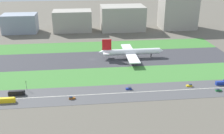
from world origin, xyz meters
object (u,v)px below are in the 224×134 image
traffic_light (26,85)px  bus_1 (17,93)px  airliner (130,52)px  bus_0 (7,100)px  truck_1 (221,83)px  hangar_building (73,21)px  car_1 (129,88)px  terminal_building (20,23)px  office_tower (122,18)px  car_2 (218,90)px  fuel_tank_west (68,19)px  car_3 (189,85)px  cargo_warehouse (178,11)px  car_0 (72,98)px

traffic_light → bus_1: bearing=-125.1°
airliner → bus_0: bearing=-142.0°
airliner → bus_1: bearing=-144.4°
truck_1 → hangar_building: 218.02m
bus_0 → hangar_building: hangar_building is taller
car_1 → bus_1: bearing=-180.0°
terminal_building → office_tower: (137.28, 0.00, 4.10)m
bus_0 → terminal_building: size_ratio=0.26×
bus_0 → traffic_light: bearing=-119.4°
car_2 → fuel_tank_west: fuel_tank_west is taller
airliner → terminal_building: bearing=138.4°
bus_1 → office_tower: 210.20m
car_3 → office_tower: (-25.50, 182.00, 15.36)m
office_tower → truck_1: bearing=-74.3°
terminal_building → airliner: bearing=-41.6°
bus_0 → terminal_building: bearing=-81.5°
terminal_building → cargo_warehouse: cargo_warehouse is taller
cargo_warehouse → car_2: bearing=-100.1°
airliner → hangar_building: 128.64m
car_2 → traffic_light: bearing=-7.2°
airliner → car_3: airliner is taller
traffic_light → hangar_building: hangar_building is taller
hangar_building → cargo_warehouse: cargo_warehouse is taller
airliner → truck_1: (60.31, -68.00, -4.56)m
car_0 → traffic_light: (-34.08, 17.99, 3.37)m
car_0 → bus_0: bus_0 is taller
cargo_warehouse → fuel_tank_west: size_ratio=1.89×
terminal_building → bus_0: bearing=-81.5°
bus_0 → hangar_building: 196.61m
terminal_building → fuel_tank_west: (60.03, 45.00, -5.25)m
airliner → cargo_warehouse: cargo_warehouse is taller
car_2 → bus_0: (-152.60, 0.00, 0.90)m
bus_1 → car_1: (82.20, 0.00, -0.90)m
car_3 → truck_1: bearing=-0.0°
bus_1 → car_2: 148.40m
car_3 → fuel_tank_west: fuel_tank_west is taller
bus_0 → car_1: size_ratio=2.64×
car_0 → hangar_building: size_ratio=0.09×
car_0 → bus_0: bearing=0.0°
bus_1 → hangar_building: (36.04, 182.00, 12.08)m
car_0 → car_1: 43.67m
terminal_building → office_tower: office_tower is taller
car_0 → terminal_building: terminal_building is taller
car_0 → car_3: 90.53m
airliner → hangar_building: size_ratio=1.28×
hangar_building → cargo_warehouse: (146.07, 0.00, 9.89)m
bus_1 → cargo_warehouse: bearing=45.0°
airliner → bus_1: 117.03m
car_2 → car_1: size_ratio=1.00×
airliner → traffic_light: airliner is taller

